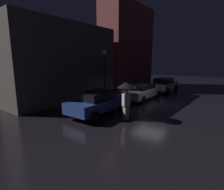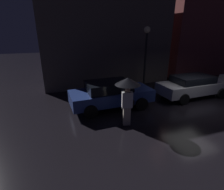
# 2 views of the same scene
# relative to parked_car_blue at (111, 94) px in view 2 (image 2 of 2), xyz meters

# --- Properties ---
(ground_plane) EXTENTS (60.00, 60.00, 0.00)m
(ground_plane) POSITION_rel_parked_car_blue_xyz_m (4.60, -1.45, -0.79)
(ground_plane) COLOR black
(building_facade_left) EXTENTS (9.77, 3.00, 6.42)m
(building_facade_left) POSITION_rel_parked_car_blue_xyz_m (1.39, 5.05, 2.42)
(building_facade_left) COLOR #564C47
(building_facade_left) RESTS_ON ground
(building_facade_right) EXTENTS (8.09, 3.00, 10.08)m
(building_facade_right) POSITION_rel_parked_car_blue_xyz_m (11.12, 5.05, 4.25)
(building_facade_right) COLOR brown
(building_facade_right) RESTS_ON ground
(parked_car_blue) EXTENTS (4.52, 2.01, 1.49)m
(parked_car_blue) POSITION_rel_parked_car_blue_xyz_m (0.00, 0.00, 0.00)
(parked_car_blue) COLOR navy
(parked_car_blue) RESTS_ON ground
(parked_car_silver) EXTENTS (4.72, 1.93, 1.40)m
(parked_car_silver) POSITION_rel_parked_car_blue_xyz_m (5.49, -0.18, -0.04)
(parked_car_silver) COLOR #B7B7BF
(parked_car_silver) RESTS_ON ground
(pedestrian_with_umbrella) EXTENTS (1.10, 1.10, 2.20)m
(pedestrian_with_umbrella) POSITION_rel_parked_car_blue_xyz_m (0.05, -2.06, 0.94)
(pedestrian_with_umbrella) COLOR beige
(pedestrian_with_umbrella) RESTS_ON ground
(parking_meter) EXTENTS (0.12, 0.10, 1.37)m
(parking_meter) POSITION_rel_parked_car_blue_xyz_m (0.21, -1.16, 0.05)
(parking_meter) COLOR #4C5154
(parking_meter) RESTS_ON ground
(street_lamp_near) EXTENTS (0.43, 0.43, 4.30)m
(street_lamp_near) POSITION_rel_parked_car_blue_xyz_m (3.33, 2.31, 2.24)
(street_lamp_near) COLOR black
(street_lamp_near) RESTS_ON ground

